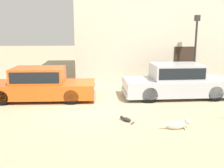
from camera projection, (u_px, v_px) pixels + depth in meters
The scene contains 6 objects.
ground_plane at pixel (87, 108), 9.99m from camera, with size 80.00×80.00×0.00m, color tan.
parked_sedan_nearest at pixel (40, 84), 11.08m from camera, with size 4.83×1.83×1.40m.
parked_sedan_second at pixel (177, 81), 11.50m from camera, with size 4.85×1.86×1.50m.
stray_dog_spotted at pixel (179, 124), 7.86m from camera, with size 0.99×0.23×0.37m.
stray_cat at pixel (126, 119), 8.56m from camera, with size 0.45×0.55×0.16m.
street_lamp at pixel (196, 42), 12.67m from camera, with size 0.22×0.22×3.66m.
Camera 1 is at (0.28, -9.63, 2.97)m, focal length 41.59 mm.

